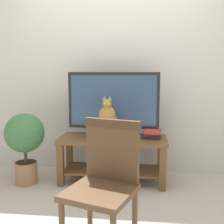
{
  "coord_description": "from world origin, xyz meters",
  "views": [
    {
      "loc": [
        0.34,
        -2.56,
        1.26
      ],
      "look_at": [
        -0.0,
        0.52,
        0.82
      ],
      "focal_mm": 45.65,
      "sensor_mm": 36.0,
      "label": 1
    }
  ],
  "objects_px": {
    "wooden_chair": "(105,177)",
    "cat": "(107,119)",
    "media_box": "(108,135)",
    "book_stack": "(152,134)",
    "tv_stand": "(112,151)",
    "tv": "(113,102)",
    "potted_plant": "(25,139)"
  },
  "relations": [
    {
      "from": "wooden_chair",
      "to": "cat",
      "type": "bearing_deg",
      "value": 96.5
    },
    {
      "from": "tv_stand",
      "to": "cat",
      "type": "relative_size",
      "value": 2.94
    },
    {
      "from": "tv",
      "to": "wooden_chair",
      "type": "distance_m",
      "value": 1.4
    },
    {
      "from": "tv_stand",
      "to": "potted_plant",
      "type": "height_order",
      "value": "potted_plant"
    },
    {
      "from": "media_box",
      "to": "cat",
      "type": "relative_size",
      "value": 0.97
    },
    {
      "from": "tv_stand",
      "to": "wooden_chair",
      "type": "xyz_separation_m",
      "value": [
        0.09,
        -1.28,
        0.18
      ]
    },
    {
      "from": "tv_stand",
      "to": "tv",
      "type": "distance_m",
      "value": 0.55
    },
    {
      "from": "potted_plant",
      "to": "tv",
      "type": "bearing_deg",
      "value": 13.55
    },
    {
      "from": "tv",
      "to": "book_stack",
      "type": "bearing_deg",
      "value": -8.62
    },
    {
      "from": "tv",
      "to": "potted_plant",
      "type": "relative_size",
      "value": 1.29
    },
    {
      "from": "book_stack",
      "to": "potted_plant",
      "type": "bearing_deg",
      "value": -173.24
    },
    {
      "from": "tv_stand",
      "to": "potted_plant",
      "type": "relative_size",
      "value": 1.51
    },
    {
      "from": "media_box",
      "to": "book_stack",
      "type": "height_order",
      "value": "book_stack"
    },
    {
      "from": "cat",
      "to": "potted_plant",
      "type": "bearing_deg",
      "value": -174.03
    },
    {
      "from": "tv_stand",
      "to": "media_box",
      "type": "height_order",
      "value": "media_box"
    },
    {
      "from": "media_box",
      "to": "book_stack",
      "type": "xyz_separation_m",
      "value": [
        0.49,
        0.06,
        0.01
      ]
    },
    {
      "from": "wooden_chair",
      "to": "media_box",
      "type": "bearing_deg",
      "value": 96.49
    },
    {
      "from": "cat",
      "to": "wooden_chair",
      "type": "bearing_deg",
      "value": -83.5
    },
    {
      "from": "cat",
      "to": "book_stack",
      "type": "bearing_deg",
      "value": 8.23
    },
    {
      "from": "tv",
      "to": "tv_stand",
      "type": "bearing_deg",
      "value": -90.02
    },
    {
      "from": "media_box",
      "to": "tv",
      "type": "bearing_deg",
      "value": 68.23
    },
    {
      "from": "cat",
      "to": "potted_plant",
      "type": "height_order",
      "value": "cat"
    },
    {
      "from": "tv",
      "to": "book_stack",
      "type": "xyz_separation_m",
      "value": [
        0.44,
        -0.07,
        -0.34
      ]
    },
    {
      "from": "tv_stand",
      "to": "potted_plant",
      "type": "bearing_deg",
      "value": -170.57
    },
    {
      "from": "tv",
      "to": "book_stack",
      "type": "distance_m",
      "value": 0.56
    },
    {
      "from": "tv",
      "to": "wooden_chair",
      "type": "height_order",
      "value": "tv"
    },
    {
      "from": "potted_plant",
      "to": "book_stack",
      "type": "bearing_deg",
      "value": 6.76
    },
    {
      "from": "tv_stand",
      "to": "cat",
      "type": "height_order",
      "value": "cat"
    },
    {
      "from": "book_stack",
      "to": "tv_stand",
      "type": "bearing_deg",
      "value": -179.23
    },
    {
      "from": "tv_stand",
      "to": "cat",
      "type": "xyz_separation_m",
      "value": [
        -0.05,
        -0.06,
        0.39
      ]
    },
    {
      "from": "tv",
      "to": "potted_plant",
      "type": "bearing_deg",
      "value": -166.45
    },
    {
      "from": "media_box",
      "to": "book_stack",
      "type": "relative_size",
      "value": 1.72
    }
  ]
}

